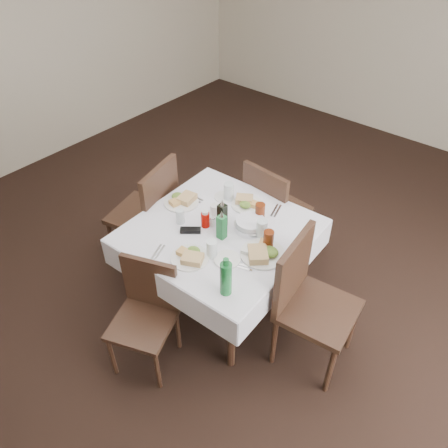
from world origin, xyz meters
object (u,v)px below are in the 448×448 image
(ketchup_bottle, at_px, (205,219))
(coffee_mug, at_px, (215,210))
(bread_basket, at_px, (250,225))
(water_s, at_px, (212,249))
(water_n, at_px, (229,192))
(oil_cruet_green, at_px, (222,226))
(dining_table, at_px, (220,238))
(chair_west, at_px, (151,209))
(water_e, at_px, (262,229))
(green_bottle, at_px, (226,278))
(chair_south, at_px, (147,308))
(oil_cruet_dark, at_px, (222,214))
(water_w, at_px, (180,216))
(chair_north, at_px, (272,206))
(chair_east, at_px, (306,296))

(ketchup_bottle, relative_size, coffee_mug, 1.17)
(bread_basket, bearing_deg, ketchup_bottle, -145.39)
(water_s, height_order, bread_basket, water_s)
(water_n, bearing_deg, oil_cruet_green, -56.93)
(dining_table, bearing_deg, chair_west, -179.54)
(bread_basket, distance_m, oil_cruet_green, 0.24)
(water_e, distance_m, green_bottle, 0.58)
(oil_cruet_green, bearing_deg, dining_table, 139.52)
(chair_west, relative_size, water_e, 7.04)
(oil_cruet_green, bearing_deg, water_n, 123.07)
(oil_cruet_green, bearing_deg, water_e, 40.29)
(water_n, height_order, water_s, water_n)
(green_bottle, bearing_deg, water_e, 103.69)
(chair_south, bearing_deg, water_s, 65.91)
(chair_south, distance_m, water_s, 0.61)
(chair_west, xyz_separation_m, oil_cruet_dark, (0.74, 0.05, 0.28))
(water_w, height_order, ketchup_bottle, ketchup_bottle)
(dining_table, distance_m, water_e, 0.35)
(bread_basket, xyz_separation_m, oil_cruet_dark, (-0.18, -0.10, 0.06))
(coffee_mug, bearing_deg, chair_north, 78.70)
(chair_west, relative_size, oil_cruet_dark, 4.32)
(dining_table, height_order, water_w, water_w)
(chair_east, distance_m, water_w, 1.06)
(chair_north, distance_m, oil_cruet_green, 0.84)
(dining_table, distance_m, green_bottle, 0.64)
(chair_north, distance_m, oil_cruet_dark, 0.74)
(water_n, xyz_separation_m, bread_basket, (0.35, -0.18, -0.04))
(chair_east, bearing_deg, chair_south, -139.12)
(chair_north, relative_size, water_w, 8.27)
(water_n, distance_m, water_s, 0.66)
(green_bottle, bearing_deg, water_s, 145.77)
(green_bottle, bearing_deg, oil_cruet_dark, 131.84)
(chair_west, xyz_separation_m, bread_basket, (0.92, 0.15, 0.22))
(water_e, relative_size, coffee_mug, 1.22)
(water_e, bearing_deg, water_n, 156.45)
(chair_east, xyz_separation_m, ketchup_bottle, (-0.86, -0.04, 0.24))
(oil_cruet_dark, bearing_deg, chair_north, 90.50)
(green_bottle, bearing_deg, oil_cruet_green, 132.80)
(chair_north, height_order, green_bottle, green_bottle)
(dining_table, height_order, oil_cruet_green, oil_cruet_green)
(chair_north, height_order, water_w, chair_north)
(water_w, bearing_deg, ketchup_bottle, 27.49)
(dining_table, distance_m, chair_south, 0.73)
(oil_cruet_dark, xyz_separation_m, coffee_mug, (-0.13, 0.07, -0.06))
(chair_north, height_order, chair_south, chair_north)
(dining_table, height_order, water_s, water_s)
(chair_west, xyz_separation_m, water_e, (1.04, 0.13, 0.25))
(dining_table, xyz_separation_m, oil_cruet_dark, (-0.01, 0.05, 0.19))
(water_e, xyz_separation_m, oil_cruet_dark, (-0.30, -0.08, 0.03))
(dining_table, height_order, water_n, water_n)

